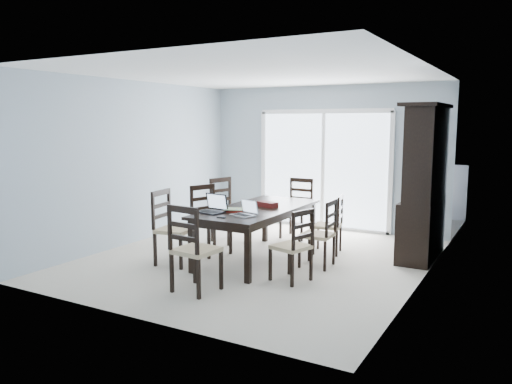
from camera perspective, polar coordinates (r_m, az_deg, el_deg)
floor at (r=7.21m, az=0.19°, el=-7.66°), size 5.00×5.00×0.00m
ceiling at (r=6.97m, az=0.20°, el=13.38°), size 5.00×5.00×0.00m
back_wall at (r=9.23m, az=7.78°, el=3.91°), size 4.50×0.02×2.60m
wall_left at (r=8.30m, az=-13.53°, el=3.31°), size 0.02×5.00×2.60m
wall_right at (r=6.21m, az=18.68°, el=1.59°), size 0.02×5.00×2.60m
balcony at (r=10.34m, az=9.68°, el=-3.25°), size 4.50×2.00×0.10m
railing at (r=11.18m, az=11.48°, el=0.67°), size 4.50×0.06×1.10m
dining_table at (r=7.06m, az=0.20°, el=-2.39°), size 1.00×2.20×0.75m
china_hutch at (r=7.49m, az=18.69°, el=0.87°), size 0.50×1.38×2.20m
sliding_door at (r=9.23m, az=7.70°, el=2.58°), size 2.52×0.05×2.18m
chair_left_near at (r=6.96m, az=-9.96°, el=-3.06°), size 0.51×0.50×1.18m
chair_left_mid at (r=7.47m, az=-5.59°, el=-2.26°), size 0.57×0.56×1.17m
chair_left_far at (r=8.20m, az=-3.53°, el=-1.22°), size 0.57×0.56×1.20m
chair_right_near at (r=6.09m, az=4.66°, el=-5.24°), size 0.50×0.49×1.05m
chair_right_mid at (r=6.76m, az=7.74°, el=-3.91°), size 0.42×0.41×1.06m
chair_right_far at (r=7.49m, az=8.85°, el=-2.96°), size 0.46×0.45×1.01m
chair_end_near at (r=5.71m, az=-7.53°, el=-5.43°), size 0.48×0.49×1.19m
chair_end_far at (r=8.52m, az=4.90°, el=-1.06°), size 0.43×0.45×1.15m
laptop_dark at (r=6.66m, az=-5.30°, el=-1.87°), size 0.38×0.29×0.24m
laptop_silver at (r=6.40m, az=-1.53°, el=-2.32°), size 0.34×0.28×0.21m
book_stack at (r=6.71m, az=-2.49°, el=-2.08°), size 0.32×0.29×0.04m
cell_phone at (r=6.30m, az=-3.97°, el=-2.91°), size 0.12×0.06×0.01m
game_box at (r=7.08m, az=1.32°, el=-1.43°), size 0.32×0.21×0.07m
hot_tub at (r=10.43m, az=5.10°, el=-0.28°), size 1.80×1.63×0.90m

